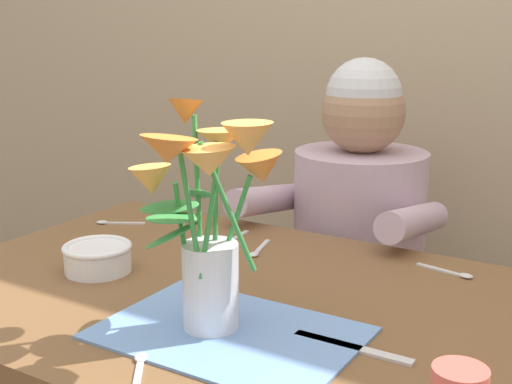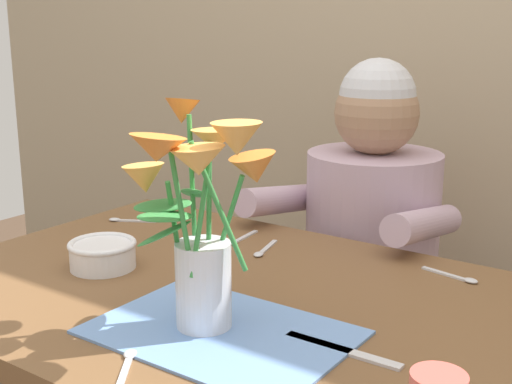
{
  "view_description": "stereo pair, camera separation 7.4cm",
  "coord_description": "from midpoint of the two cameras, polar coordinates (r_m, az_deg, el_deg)",
  "views": [
    {
      "loc": [
        0.64,
        -0.97,
        1.22
      ],
      "look_at": [
        0.02,
        0.05,
        0.92
      ],
      "focal_mm": 47.84,
      "sensor_mm": 36.0,
      "label": 1
    },
    {
      "loc": [
        0.7,
        -0.93,
        1.22
      ],
      "look_at": [
        0.02,
        0.05,
        0.92
      ],
      "focal_mm": 47.84,
      "sensor_mm": 36.0,
      "label": 2
    }
  ],
  "objects": [
    {
      "name": "flower_vase",
      "position": [
        1.04,
        -6.0,
        -1.64
      ],
      "size": [
        0.25,
        0.26,
        0.36
      ],
      "color": "silver",
      "rests_on": "dining_table"
    },
    {
      "name": "seated_person",
      "position": [
        1.83,
        7.24,
        -7.09
      ],
      "size": [
        0.45,
        0.47,
        1.14
      ],
      "rotation": [
        0.0,
        0.0,
        0.02
      ],
      "color": "#4C4C56",
      "rests_on": "ground_plane"
    },
    {
      "name": "spoon_3",
      "position": [
        1.53,
        -3.48,
        -4.05
      ],
      "size": [
        0.03,
        0.12,
        0.01
      ],
      "color": "silver",
      "rests_on": "dining_table"
    },
    {
      "name": "wood_panel_backdrop",
      "position": [
        2.11,
        13.36,
        14.52
      ],
      "size": [
        4.0,
        0.1,
        2.5
      ],
      "primitive_type": "cube",
      "color": "tan",
      "rests_on": "ground_plane"
    },
    {
      "name": "spoon_2",
      "position": [
        1.02,
        -11.85,
        -14.15
      ],
      "size": [
        0.08,
        0.11,
        0.01
      ],
      "color": "silver",
      "rests_on": "dining_table"
    },
    {
      "name": "dinner_knife",
      "position": [
        1.06,
        6.02,
        -12.84
      ],
      "size": [
        0.19,
        0.02,
        0.0
      ],
      "primitive_type": "cube",
      "rotation": [
        0.0,
        0.0,
        0.01
      ],
      "color": "silver",
      "rests_on": "dining_table"
    },
    {
      "name": "ceramic_bowl",
      "position": [
        1.39,
        -14.61,
        -5.27
      ],
      "size": [
        0.14,
        0.14,
        0.06
      ],
      "color": "white",
      "rests_on": "dining_table"
    },
    {
      "name": "striped_placemat",
      "position": [
        1.1,
        -4.23,
        -11.7
      ],
      "size": [
        0.4,
        0.28,
        0.0
      ],
      "primitive_type": "cube",
      "color": "#6B93D1",
      "rests_on": "dining_table"
    },
    {
      "name": "spoon_0",
      "position": [
        1.71,
        -13.11,
        -2.52
      ],
      "size": [
        0.11,
        0.07,
        0.01
      ],
      "color": "silver",
      "rests_on": "dining_table"
    },
    {
      "name": "dining_table",
      "position": [
        1.29,
        -3.48,
        -12.36
      ],
      "size": [
        1.2,
        0.8,
        0.74
      ],
      "color": "brown",
      "rests_on": "ground_plane"
    },
    {
      "name": "spoon_1",
      "position": [
        1.46,
        -1.34,
        -4.96
      ],
      "size": [
        0.04,
        0.12,
        0.01
      ],
      "color": "silver",
      "rests_on": "dining_table"
    },
    {
      "name": "spoon_4",
      "position": [
        1.38,
        14.7,
        -6.58
      ],
      "size": [
        0.12,
        0.04,
        0.01
      ],
      "color": "silver",
      "rests_on": "dining_table"
    }
  ]
}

